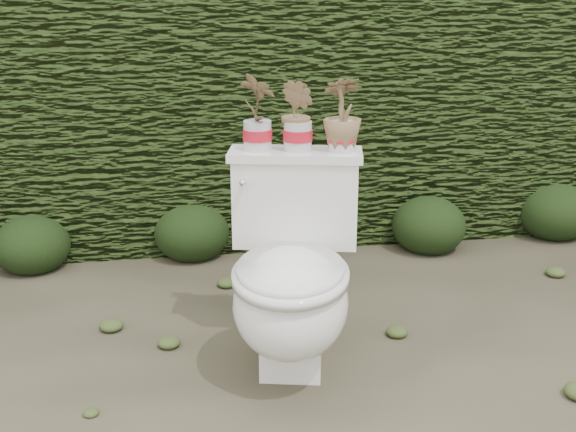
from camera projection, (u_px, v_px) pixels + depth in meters
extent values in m
plane|color=brown|center=(277.00, 354.00, 2.80)|extent=(60.00, 60.00, 0.00)
cube|color=#304416|center=(235.00, 89.00, 4.05)|extent=(8.00, 1.00, 1.60)
cube|color=white|center=(292.00, 340.00, 2.70)|extent=(0.28, 0.34, 0.20)
ellipsoid|color=white|center=(291.00, 303.00, 2.54)|extent=(0.51, 0.59, 0.39)
cube|color=white|center=(295.00, 202.00, 2.76)|extent=(0.50, 0.27, 0.34)
cube|color=white|center=(295.00, 154.00, 2.70)|extent=(0.53, 0.29, 0.03)
cylinder|color=silver|center=(244.00, 181.00, 2.65)|extent=(0.03, 0.06, 0.02)
sphere|color=silver|center=(243.00, 183.00, 2.62)|extent=(0.03, 0.03, 0.03)
imported|color=#297D27|center=(257.00, 114.00, 2.66)|extent=(0.17, 0.17, 0.27)
imported|color=#297D27|center=(298.00, 117.00, 2.66)|extent=(0.16, 0.17, 0.25)
imported|color=#297D27|center=(343.00, 116.00, 2.65)|extent=(0.16, 0.16, 0.26)
ellipsoid|color=black|center=(31.00, 239.00, 3.59)|extent=(0.38, 0.38, 0.30)
ellipsoid|color=black|center=(192.00, 227.00, 3.76)|extent=(0.39, 0.39, 0.32)
ellipsoid|color=black|center=(297.00, 222.00, 3.81)|extent=(0.41, 0.41, 0.33)
ellipsoid|color=black|center=(429.00, 220.00, 3.86)|extent=(0.39, 0.39, 0.31)
ellipsoid|color=black|center=(554.00, 206.00, 4.06)|extent=(0.42, 0.42, 0.33)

